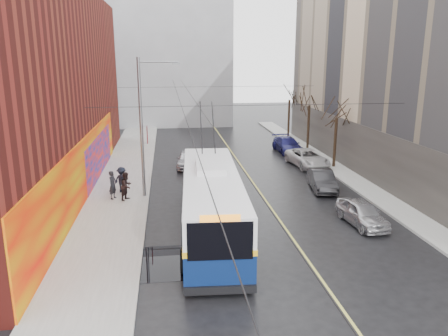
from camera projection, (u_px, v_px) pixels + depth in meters
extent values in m
plane|color=black|center=(275.00, 260.00, 19.92)|extent=(140.00, 140.00, 0.00)
cube|color=gray|center=(121.00, 189.00, 30.42)|extent=(4.00, 60.00, 0.15)
cube|color=gray|center=(353.00, 180.00, 32.57)|extent=(2.00, 60.00, 0.15)
cube|color=#BFB74C|center=(250.00, 177.00, 33.56)|extent=(0.12, 50.00, 0.01)
cube|color=#D1B004|center=(85.00, 170.00, 27.78)|extent=(0.08, 28.00, 4.00)
cube|color=#052FA4|center=(100.00, 156.00, 33.65)|extent=(0.06, 12.00, 3.20)
cube|color=#4C4742|center=(356.00, 149.00, 34.14)|extent=(0.06, 36.00, 4.00)
cube|color=gray|center=(155.00, 57.00, 60.19)|extent=(20.00, 12.00, 18.00)
cylinder|color=slate|center=(141.00, 130.00, 27.63)|extent=(0.20, 0.20, 9.00)
cube|color=#600D12|center=(147.00, 135.00, 27.75)|extent=(0.04, 0.60, 1.10)
cylinder|color=slate|center=(158.00, 62.00, 26.75)|extent=(2.40, 0.10, 0.10)
cube|color=slate|center=(176.00, 64.00, 26.91)|extent=(0.50, 0.22, 0.12)
cylinder|color=black|center=(178.00, 96.00, 32.33)|extent=(0.02, 60.00, 0.02)
cylinder|color=black|center=(192.00, 96.00, 32.46)|extent=(0.02, 60.00, 0.02)
cylinder|color=black|center=(252.00, 105.00, 24.11)|extent=(18.00, 0.02, 0.02)
cylinder|color=black|center=(218.00, 87.00, 39.49)|extent=(18.00, 0.02, 0.02)
cylinder|color=black|center=(335.00, 143.00, 35.91)|extent=(0.24, 0.24, 4.20)
cylinder|color=black|center=(308.00, 128.00, 42.61)|extent=(0.24, 0.24, 4.48)
cylinder|color=black|center=(289.00, 119.00, 49.35)|extent=(0.24, 0.24, 4.37)
cube|color=black|center=(165.00, 262.00, 19.65)|extent=(2.42, 3.60, 0.01)
ellipsoid|color=slate|center=(194.00, 82.00, 26.68)|extent=(0.44, 0.20, 0.12)
ellipsoid|color=slate|center=(207.00, 89.00, 29.01)|extent=(0.44, 0.20, 0.12)
ellipsoid|color=slate|center=(192.00, 90.00, 29.57)|extent=(0.44, 0.20, 0.12)
cube|color=#091B48|center=(212.00, 215.00, 22.71)|extent=(3.47, 13.00, 1.61)
cube|color=silver|center=(212.00, 187.00, 22.34)|extent=(3.47, 13.00, 1.39)
cube|color=yellow|center=(212.00, 200.00, 22.52)|extent=(3.51, 13.05, 0.24)
cube|color=black|center=(220.00, 241.00, 16.15)|extent=(2.47, 0.17, 1.50)
cube|color=black|center=(207.00, 161.00, 28.62)|extent=(2.47, 0.17, 1.29)
cube|color=black|center=(184.00, 190.00, 22.27)|extent=(0.67, 11.79, 1.07)
cube|color=black|center=(239.00, 188.00, 22.48)|extent=(0.67, 11.79, 1.07)
cube|color=silver|center=(210.00, 166.00, 23.17)|extent=(1.67, 3.29, 0.32)
cube|color=black|center=(220.00, 290.00, 16.60)|extent=(2.79, 0.28, 0.32)
cylinder|color=black|center=(184.00, 261.00, 18.58)|extent=(0.38, 1.09, 1.07)
cylinder|color=black|center=(249.00, 259.00, 18.79)|extent=(0.38, 1.09, 1.07)
cylinder|color=black|center=(186.00, 198.00, 26.88)|extent=(0.38, 1.09, 1.07)
cylinder|color=black|center=(231.00, 197.00, 27.08)|extent=(0.38, 1.09, 1.07)
cylinder|color=black|center=(201.00, 126.00, 26.39)|extent=(0.26, 3.73, 2.64)
cylinder|color=black|center=(213.00, 126.00, 26.44)|extent=(0.26, 3.73, 2.64)
imported|color=#ADADB2|center=(362.00, 213.00, 23.96)|extent=(1.92, 4.07, 1.34)
imported|color=#232326|center=(322.00, 180.00, 30.28)|extent=(2.06, 4.35, 1.38)
imported|color=#BEBDC0|center=(307.00, 158.00, 36.87)|extent=(2.94, 5.38, 1.43)
imported|color=navy|center=(287.00, 145.00, 42.23)|extent=(2.21, 5.12, 1.47)
imported|color=silver|center=(188.00, 159.00, 36.54)|extent=(2.15, 4.29, 1.40)
imported|color=black|center=(113.00, 185.00, 27.86)|extent=(0.68, 0.79, 1.82)
imported|color=black|center=(126.00, 186.00, 27.67)|extent=(1.03, 1.10, 1.81)
imported|color=black|center=(122.00, 180.00, 29.17)|extent=(1.29, 1.19, 1.75)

